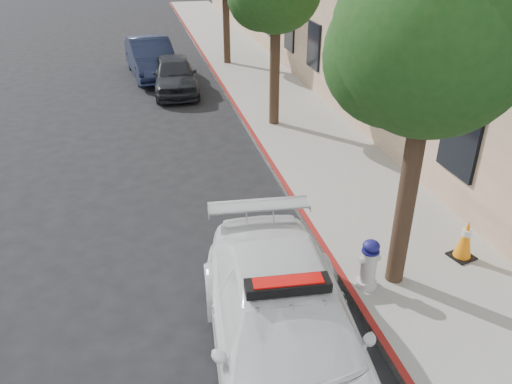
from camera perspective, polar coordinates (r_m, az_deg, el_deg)
The scene contains 9 objects.
ground at distance 9.98m, azimuth -5.09°, elevation -5.95°, with size 120.00×120.00×0.00m, color black.
sidewalk at distance 19.59m, azimuth 0.94°, elevation 11.81°, with size 3.20×50.00×0.15m, color gray.
curb_strip at distance 19.28m, azimuth -3.59°, elevation 11.49°, with size 0.12×50.00×0.15m, color maroon.
tree_near at distance 7.48m, azimuth 19.85°, elevation 16.53°, with size 2.92×2.82×5.62m.
police_car at distance 6.98m, azimuth 3.45°, elevation -15.73°, with size 2.49×5.25×1.63m.
parked_car_mid at distance 19.41m, azimuth -9.32°, elevation 13.14°, with size 1.59×3.96×1.35m, color black.
parked_car_far at distance 21.76m, azimuth -11.90°, elevation 14.79°, with size 1.63×4.68×1.54m, color #131A31.
fire_hydrant at distance 8.60m, azimuth 12.77°, elevation -8.06°, with size 0.38×0.35×0.91m.
traffic_cone at distance 9.88m, azimuth 22.80°, elevation -5.02°, with size 0.50×0.50×0.79m.
Camera 1 is at (-1.04, -8.21, 5.57)m, focal length 35.00 mm.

